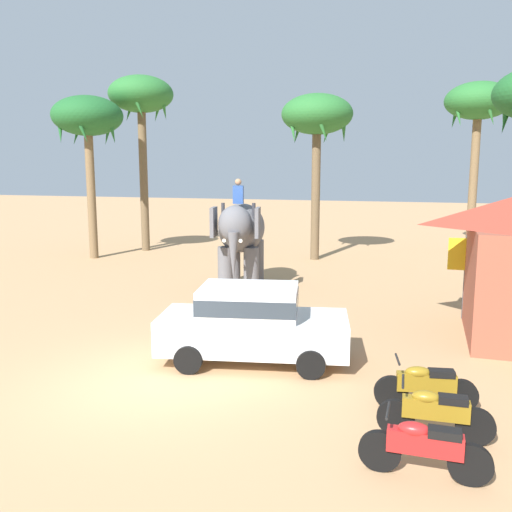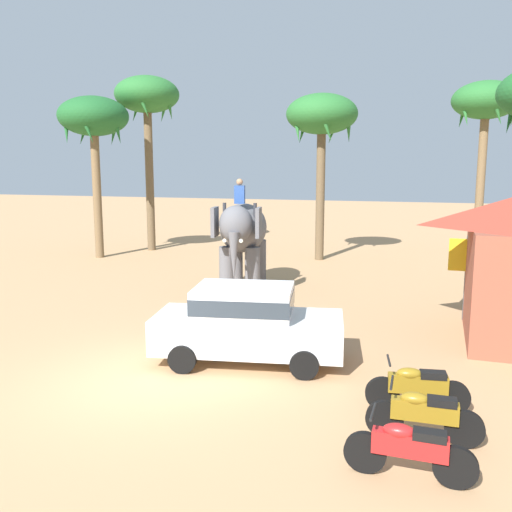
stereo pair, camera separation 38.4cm
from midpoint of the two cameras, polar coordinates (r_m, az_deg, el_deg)
The scene contains 11 objects.
ground_plane at distance 11.38m, azimuth -12.79°, elevation -12.95°, with size 120.00×120.00×0.00m, color tan.
car_sedan_foreground at distance 12.01m, azimuth -1.37°, elevation -6.83°, with size 4.33×2.39×1.70m.
elephant_with_mahout at distance 18.94m, azimuth -2.18°, elevation 2.42°, with size 2.18×4.00×3.88m.
motorcycle_nearest_camera at distance 8.22m, azimuth 15.87°, elevation -18.66°, with size 1.80×0.55×0.94m.
motorcycle_second_in_row at distance 9.26m, azimuth 17.09°, elevation -15.37°, with size 1.80×0.55×0.94m.
motorcycle_mid_row at distance 10.25m, azimuth 16.32°, elevation -12.87°, with size 1.79×0.55×0.94m.
palm_tree_near_hut at distance 29.24m, azimuth 21.90°, elevation 14.39°, with size 3.20×3.20×8.32m.
palm_tree_left_of_road at distance 28.61m, azimuth -12.34°, elevation 15.70°, with size 3.20×3.20×8.72m.
palm_tree_far_back at distance 25.25m, azimuth 5.96°, elevation 14.13°, with size 3.20×3.20×7.50m.
palm_tree_leaning_seaward at distance 26.68m, azimuth -17.64°, elevation 13.42°, with size 3.20×3.20×7.46m.
signboard_yellow at distance 16.27m, azimuth 20.57°, elevation -0.40°, with size 1.00×0.10×2.40m.
Camera 1 is at (5.04, -9.22, 4.27)m, focal length 38.17 mm.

